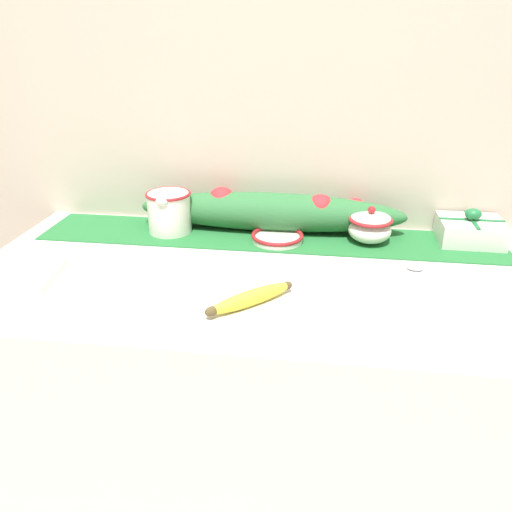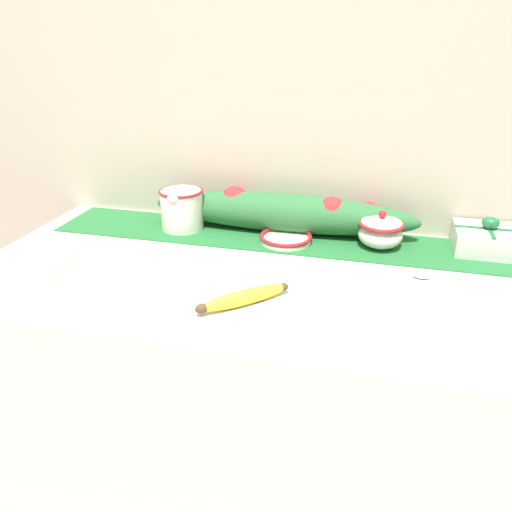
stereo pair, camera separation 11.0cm
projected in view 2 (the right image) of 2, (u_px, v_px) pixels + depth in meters
countertop at (258, 418)px, 1.32m from camera, size 1.33×0.65×0.86m
back_wall at (290, 101)px, 1.31m from camera, size 2.13×0.04×2.40m
table_runner at (278, 238)px, 1.33m from camera, size 1.22×0.20×0.00m
cream_pitcher at (182, 208)px, 1.37m from camera, size 0.12×0.14×0.11m
sugar_bowl at (381, 231)px, 1.25m from camera, size 0.11×0.11×0.10m
small_dish at (286, 238)px, 1.30m from camera, size 0.14×0.14×0.02m
banana at (244, 297)px, 1.00m from camera, size 0.17×0.16×0.03m
spoon at (417, 275)px, 1.12m from camera, size 0.16×0.03×0.01m
napkin_stack at (31, 264)px, 1.16m from camera, size 0.18×0.18×0.02m
gift_box at (487, 239)px, 1.23m from camera, size 0.16×0.14×0.09m
poinsettia_garland at (282, 212)px, 1.35m from camera, size 0.73×0.11×0.11m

